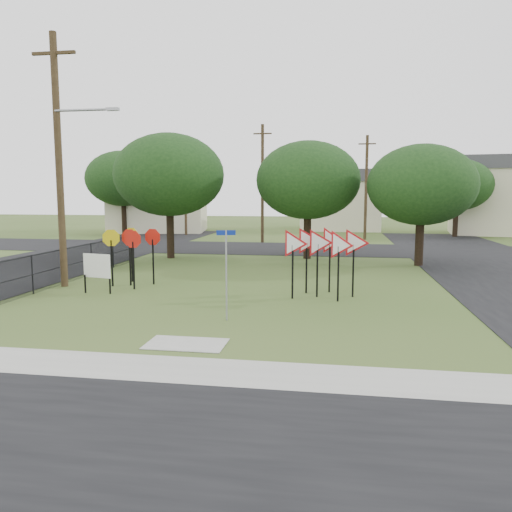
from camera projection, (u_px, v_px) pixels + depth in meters
The scene contains 24 objects.
ground at pixel (210, 321), 14.91m from camera, with size 140.00×140.00×0.00m, color #37501E.
street_near at pixel (25, 503), 6.09m from camera, with size 60.00×8.00×0.02m, color black.
sidewalk at pixel (161, 368), 10.80m from camera, with size 30.00×1.60×0.02m, color #9B9C93.
planting_strip at pixel (140, 390), 9.62m from camera, with size 30.00×0.80×0.02m, color #37501E.
street_left at pixel (39, 265), 26.61m from camera, with size 8.00×50.00×0.02m, color black.
street_far at pixel (282, 249), 34.50m from camera, with size 60.00×8.00×0.02m, color black.
curb_pad at pixel (186, 344), 12.56m from camera, with size 2.00×1.20×0.02m, color #9B9C93.
street_name_sign at pixel (226, 269), 14.75m from camera, with size 0.54×0.17×2.71m.
stop_sign_cluster at pixel (132, 243), 20.48m from camera, with size 2.23×1.75×2.35m.
yield_sign_cluster at pixel (323, 246), 18.21m from camera, with size 3.27×2.20×2.57m.
info_board at pixel (97, 267), 18.89m from camera, with size 1.19×0.29×1.51m.
utility_pole_main at pixel (60, 157), 19.82m from camera, with size 3.55×0.33×10.00m.
far_pole_a at pixel (262, 183), 38.17m from camera, with size 1.40×0.24×9.00m.
far_pole_b at pixel (366, 187), 40.84m from camera, with size 1.40×0.24×8.50m.
far_pole_c at pixel (185, 185), 45.32m from camera, with size 1.40×0.24×9.00m.
fence_run at pixel (79, 261), 22.15m from camera, with size 0.05×11.55×1.50m.
house_left at pixel (159, 195), 49.99m from camera, with size 10.58×8.88×7.20m.
house_mid at pixel (340, 200), 53.06m from camera, with size 8.40×8.40×6.20m.
house_right at pixel (491, 195), 46.86m from camera, with size 8.30×8.30×7.20m.
tree_near_left at pixel (169, 175), 28.98m from camera, with size 6.40×6.40×7.27m.
tree_near_mid at pixel (308, 180), 28.72m from camera, with size 6.00×6.00×6.80m.
tree_near_right at pixel (422, 185), 25.85m from camera, with size 5.60×5.60×6.33m.
tree_far_left at pixel (123, 179), 46.20m from camera, with size 6.80×6.80×7.73m.
tree_far_right at pixel (457, 185), 43.46m from camera, with size 6.00×6.00×6.80m.
Camera 1 is at (3.70, -14.15, 3.77)m, focal length 35.00 mm.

